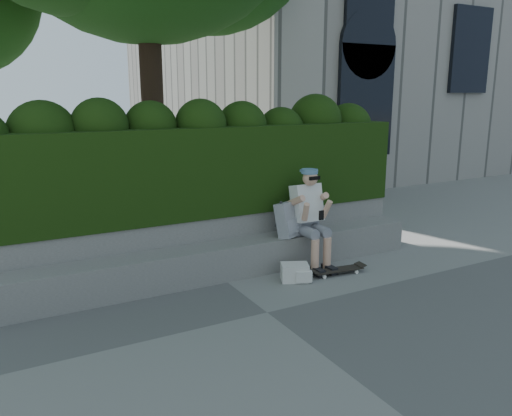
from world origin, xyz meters
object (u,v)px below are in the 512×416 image
skateboard (338,270)px  backpack_plaid (288,220)px  backpack_ground (295,272)px  person (309,214)px

skateboard → backpack_plaid: (-0.45, 0.56, 0.63)m
backpack_ground → backpack_plaid: bearing=93.1°
person → backpack_plaid: person is taller
person → skateboard: (0.16, -0.47, -0.69)m
person → backpack_plaid: bearing=164.3°
person → backpack_ground: (-0.47, -0.39, -0.64)m
skateboard → backpack_ground: backpack_ground is taller
person → skateboard: person is taller
skateboard → backpack_plaid: backpack_plaid is taller
backpack_plaid → backpack_ground: bearing=-133.5°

